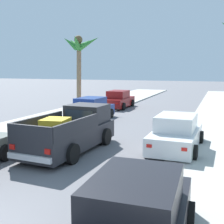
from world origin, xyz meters
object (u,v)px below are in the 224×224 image
car_right_near (134,222)px  car_left_near (91,110)px  car_left_mid (118,100)px  car_right_mid (176,134)px  palm_tree_right_fore (79,50)px  pickup_truck (72,132)px

car_right_near → car_left_near: bearing=117.8°
car_left_near → car_left_mid: bearing=92.9°
car_right_mid → palm_tree_right_fore: bearing=132.2°
car_left_mid → car_right_mid: bearing=-60.3°
car_right_near → car_right_mid: same height
car_left_mid → palm_tree_right_fore: bearing=-170.8°
car_right_near → car_left_mid: (-7.16, 19.46, 0.00)m
car_right_near → palm_tree_right_fore: (-10.66, 18.89, 4.39)m
pickup_truck → car_left_mid: 13.71m
palm_tree_right_fore → pickup_truck: bearing=-64.5°
car_right_near → palm_tree_right_fore: palm_tree_right_fore is taller
car_left_near → car_right_mid: same height
pickup_truck → palm_tree_right_fore: size_ratio=0.83×
pickup_truck → car_right_mid: size_ratio=1.23×
car_right_mid → palm_tree_right_fore: palm_tree_right_fore is taller
pickup_truck → car_right_near: (4.52, -6.00, -0.08)m
car_left_mid → pickup_truck: bearing=-78.9°
palm_tree_right_fore → car_left_mid: bearing=9.2°
car_left_near → car_right_near: 14.64m
pickup_truck → car_right_near: 7.52m
car_left_near → car_right_mid: bearing=-40.0°
car_right_near → palm_tree_right_fore: bearing=119.4°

